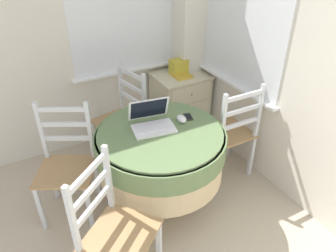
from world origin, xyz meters
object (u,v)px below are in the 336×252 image
dining_chair_near_right_window (229,133)px  dining_chair_camera_near (114,232)px  computer_mouse (182,119)px  storage_box (179,67)px  dining_chair_near_back_window (123,119)px  dining_chair_left_flank (67,166)px  cell_phone (188,117)px  corner_cabinet (180,103)px  laptop (152,122)px  round_dining_table (160,150)px  book_on_cabinet (181,75)px

dining_chair_near_right_window → dining_chair_camera_near: 1.45m
computer_mouse → storage_box: bearing=61.2°
dining_chair_near_back_window → dining_chair_left_flank: same height
cell_phone → corner_cabinet: (0.45, 0.89, -0.42)m
laptop → round_dining_table: bearing=-76.3°
book_on_cabinet → cell_phone: bearing=-116.9°
round_dining_table → laptop: 0.25m
computer_mouse → round_dining_table: bearing=-168.2°
storage_box → book_on_cabinet: bearing=-96.7°
dining_chair_near_right_window → storage_box: 0.98m
dining_chair_left_flank → book_on_cabinet: size_ratio=4.58×
corner_cabinet → storage_box: size_ratio=4.01×
dining_chair_camera_near → corner_cabinet: 1.97m
computer_mouse → dining_chair_near_back_window: bearing=108.5°
dining_chair_left_flank → dining_chair_near_back_window: bearing=34.3°
laptop → cell_phone: size_ratio=3.09×
round_dining_table → book_on_cabinet: 1.19m
laptop → cell_phone: (0.32, -0.02, -0.04)m
dining_chair_near_back_window → storage_box: size_ratio=5.53×
dining_chair_camera_near → dining_chair_left_flank: (-0.10, 0.80, 0.00)m
dining_chair_near_back_window → dining_chair_near_right_window: size_ratio=1.00×
dining_chair_near_back_window → cell_phone: bearing=-64.8°
cell_phone → dining_chair_left_flank: size_ratio=0.12×
laptop → dining_chair_near_back_window: (-0.00, 0.67, -0.35)m
dining_chair_near_back_window → storage_box: bearing=16.5°
corner_cabinet → storage_box: 0.44m
laptop → dining_chair_near_right_window: 0.85m
corner_cabinet → cell_phone: bearing=-116.7°
cell_phone → round_dining_table: bearing=-165.3°
dining_chair_near_back_window → dining_chair_camera_near: 1.37m
dining_chair_near_back_window → dining_chair_camera_near: (-0.56, -1.25, 0.00)m
corner_cabinet → book_on_cabinet: size_ratio=3.32×
round_dining_table → cell_phone: 0.36m
round_dining_table → dining_chair_near_right_window: size_ratio=1.05×
corner_cabinet → storage_box: storage_box is taller
dining_chair_near_right_window → corner_cabinet: 0.90m
computer_mouse → book_on_cabinet: size_ratio=0.49×
dining_chair_left_flank → book_on_cabinet: dining_chair_left_flank is taller
book_on_cabinet → corner_cabinet: bearing=67.8°
corner_cabinet → laptop: bearing=-131.4°
round_dining_table → dining_chair_near_back_window: dining_chair_near_back_window is taller
dining_chair_near_back_window → laptop: bearing=-89.9°
round_dining_table → dining_chair_near_right_window: (0.75, 0.07, -0.12)m
round_dining_table → laptop: bearing=103.7°
round_dining_table → dining_chair_left_flank: 0.77m
dining_chair_near_right_window → dining_chair_camera_near: same height
dining_chair_camera_near → dining_chair_left_flank: bearing=97.4°
round_dining_table → dining_chair_near_right_window: bearing=5.1°
dining_chair_near_right_window → storage_box: size_ratio=5.53×
round_dining_table → cell_phone: cell_phone is taller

